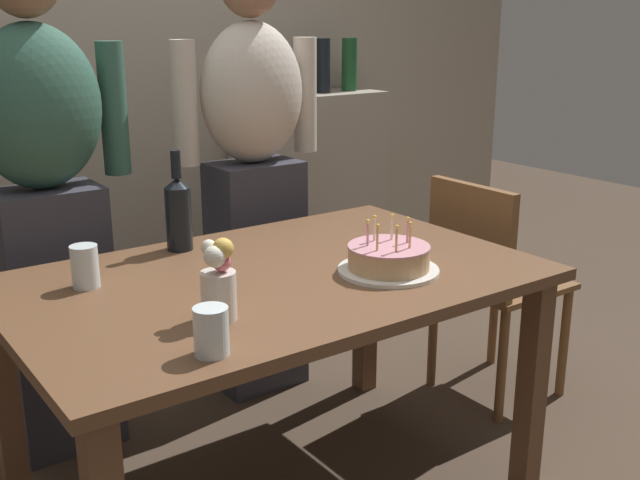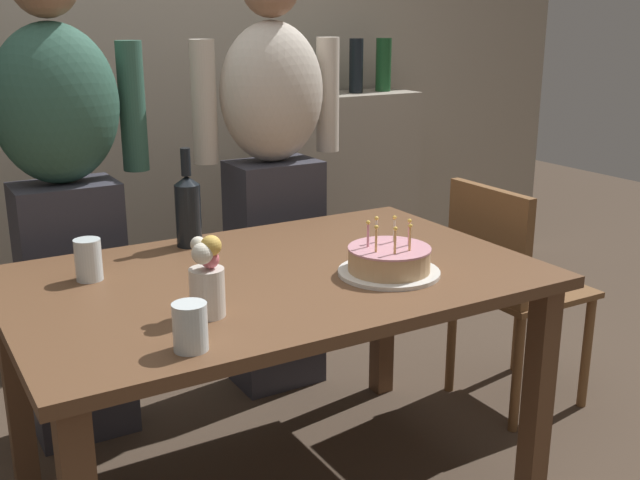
% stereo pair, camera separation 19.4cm
% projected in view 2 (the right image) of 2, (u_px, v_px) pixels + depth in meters
% --- Properties ---
extents(back_wall, '(5.20, 0.10, 2.60)m').
position_uv_depth(back_wall, '(110.00, 52.00, 3.33)').
color(back_wall, '#9E9384').
rests_on(back_wall, ground_plane).
extents(dining_table, '(1.50, 0.96, 0.74)m').
position_uv_depth(dining_table, '(275.00, 304.00, 2.23)').
color(dining_table, brown).
rests_on(dining_table, ground_plane).
extents(birthday_cake, '(0.29, 0.29, 0.16)m').
position_uv_depth(birthday_cake, '(389.00, 261.00, 2.18)').
color(birthday_cake, white).
rests_on(birthday_cake, dining_table).
extents(water_glass_near, '(0.07, 0.07, 0.12)m').
position_uv_depth(water_glass_near, '(88.00, 260.00, 2.13)').
color(water_glass_near, silver).
rests_on(water_glass_near, dining_table).
extents(water_glass_far, '(0.08, 0.08, 0.11)m').
position_uv_depth(water_glass_far, '(190.00, 327.00, 1.68)').
color(water_glass_far, silver).
rests_on(water_glass_far, dining_table).
extents(wine_bottle, '(0.08, 0.08, 0.32)m').
position_uv_depth(wine_bottle, '(188.00, 209.00, 2.43)').
color(wine_bottle, black).
rests_on(wine_bottle, dining_table).
extents(flower_vase, '(0.09, 0.09, 0.21)m').
position_uv_depth(flower_vase, '(207.00, 279.00, 1.86)').
color(flower_vase, silver).
rests_on(flower_vase, dining_table).
extents(person_man_bearded, '(0.61, 0.27, 1.66)m').
position_uv_depth(person_man_bearded, '(65.00, 197.00, 2.54)').
color(person_man_bearded, '#33333D').
rests_on(person_man_bearded, ground_plane).
extents(person_woman_cardigan, '(0.61, 0.27, 1.66)m').
position_uv_depth(person_woman_cardigan, '(273.00, 173.00, 2.92)').
color(person_woman_cardigan, '#33333D').
rests_on(person_woman_cardigan, ground_plane).
extents(dining_chair, '(0.42, 0.42, 0.87)m').
position_uv_depth(dining_chair, '(505.00, 278.00, 2.83)').
color(dining_chair, brown).
rests_on(dining_chair, ground_plane).
extents(shelf_cabinet, '(0.77, 0.30, 1.35)m').
position_uv_depth(shelf_cabinet, '(341.00, 199.00, 3.87)').
color(shelf_cabinet, '#9E9384').
rests_on(shelf_cabinet, ground_plane).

